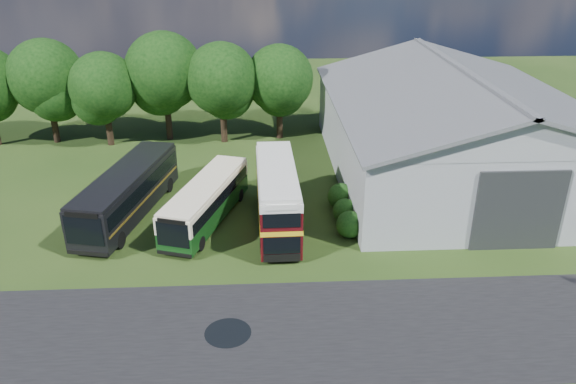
{
  "coord_description": "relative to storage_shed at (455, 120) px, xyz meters",
  "views": [
    {
      "loc": [
        0.22,
        -24.2,
        17.03
      ],
      "look_at": [
        1.9,
        8.0,
        2.14
      ],
      "focal_mm": 35.0,
      "sensor_mm": 36.0,
      "label": 1
    }
  ],
  "objects": [
    {
      "name": "tree_right_a",
      "position": [
        -18.0,
        7.82,
        1.52
      ],
      "size": [
        6.26,
        6.26,
        8.83
      ],
      "color": "black",
      "rests_on": "ground"
    },
    {
      "name": "bus_maroon_double",
      "position": [
        -13.81,
        -8.54,
        -2.13
      ],
      "size": [
        2.6,
        9.53,
        4.08
      ],
      "rotation": [
        0.0,
        0.0,
        0.02
      ],
      "color": "black",
      "rests_on": "ground"
    },
    {
      "name": "shrub_back",
      "position": [
        -9.4,
        -5.98,
        -4.17
      ],
      "size": [
        1.8,
        1.8,
        1.8
      ],
      "primitive_type": "sphere",
      "color": "#194714",
      "rests_on": "ground"
    },
    {
      "name": "asphalt_road",
      "position": [
        -12.0,
        -18.98,
        -4.17
      ],
      "size": [
        60.0,
        8.0,
        0.02
      ],
      "primitive_type": "cube",
      "color": "black",
      "rests_on": "ground"
    },
    {
      "name": "tree_left_a",
      "position": [
        -33.0,
        8.52,
        1.71
      ],
      "size": [
        6.46,
        6.46,
        9.12
      ],
      "color": "black",
      "rests_on": "ground"
    },
    {
      "name": "storage_shed",
      "position": [
        0.0,
        0.0,
        0.0
      ],
      "size": [
        18.8,
        24.8,
        8.15
      ],
      "color": "gray",
      "rests_on": "ground"
    },
    {
      "name": "tree_right_b",
      "position": [
        -13.0,
        8.62,
        1.27
      ],
      "size": [
        5.98,
        5.98,
        8.45
      ],
      "color": "black",
      "rests_on": "ground"
    },
    {
      "name": "shrub_mid",
      "position": [
        -9.4,
        -7.98,
        -4.17
      ],
      "size": [
        1.6,
        1.6,
        1.6
      ],
      "primitive_type": "sphere",
      "color": "#194714",
      "rests_on": "ground"
    },
    {
      "name": "ground",
      "position": [
        -15.0,
        -15.98,
        -4.17
      ],
      "size": [
        120.0,
        120.0,
        0.0
      ],
      "primitive_type": "plane",
      "color": "#1F3811",
      "rests_on": "ground"
    },
    {
      "name": "puddle",
      "position": [
        -16.5,
        -18.98,
        -4.17
      ],
      "size": [
        2.2,
        2.2,
        0.01
      ],
      "primitive_type": "cylinder",
      "color": "black",
      "rests_on": "ground"
    },
    {
      "name": "bus_dark_single",
      "position": [
        -23.5,
        -6.51,
        -2.48
      ],
      "size": [
        5.11,
        11.81,
        3.17
      ],
      "rotation": [
        0.0,
        0.0,
        -0.22
      ],
      "color": "black",
      "rests_on": "ground"
    },
    {
      "name": "tree_mid",
      "position": [
        -23.0,
        8.82,
        2.02
      ],
      "size": [
        6.8,
        6.8,
        9.6
      ],
      "color": "black",
      "rests_on": "ground"
    },
    {
      "name": "bus_green_single",
      "position": [
        -18.32,
        -7.65,
        -2.72
      ],
      "size": [
        5.2,
        10.09,
        2.72
      ],
      "rotation": [
        0.0,
        0.0,
        -0.31
      ],
      "color": "black",
      "rests_on": "ground"
    },
    {
      "name": "shrub_front",
      "position": [
        -9.4,
        -9.98,
        -4.17
      ],
      "size": [
        1.7,
        1.7,
        1.7
      ],
      "primitive_type": "sphere",
      "color": "#194714",
      "rests_on": "ground"
    },
    {
      "name": "tree_left_b",
      "position": [
        -28.0,
        7.52,
        1.09
      ],
      "size": [
        5.78,
        5.78,
        8.16
      ],
      "color": "black",
      "rests_on": "ground"
    }
  ]
}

